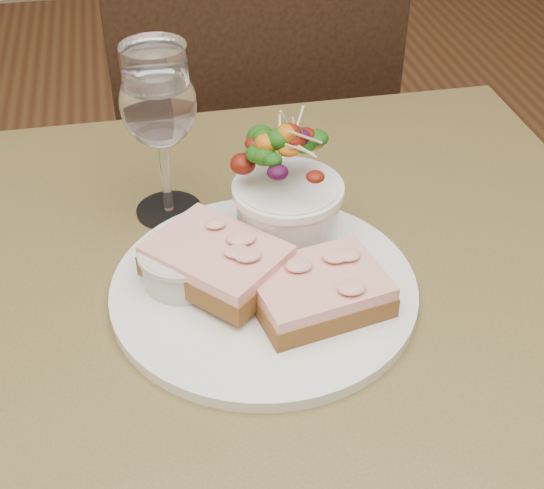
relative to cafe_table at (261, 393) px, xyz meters
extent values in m
cube|color=#4F4422|center=(0.00, 0.00, 0.08)|extent=(0.80, 0.80, 0.04)
cylinder|color=black|center=(0.34, 0.34, -0.29)|extent=(0.05, 0.05, 0.71)
cube|color=black|center=(0.08, 0.68, -0.20)|extent=(0.45, 0.45, 0.04)
cube|color=black|center=(0.09, 0.49, 0.03)|extent=(0.42, 0.07, 0.45)
cube|color=black|center=(0.08, 0.68, -0.42)|extent=(0.38, 0.38, 0.45)
cylinder|color=white|center=(0.01, 0.03, 0.11)|extent=(0.29, 0.29, 0.01)
cube|color=#4B2A14|center=(0.05, 0.00, 0.12)|extent=(0.13, 0.11, 0.02)
cube|color=#FFF0C1|center=(0.05, 0.00, 0.14)|extent=(0.13, 0.10, 0.01)
cube|color=#4B2A14|center=(-0.03, 0.04, 0.13)|extent=(0.15, 0.15, 0.02)
cube|color=#FFF0C1|center=(-0.03, 0.04, 0.15)|extent=(0.14, 0.15, 0.01)
cylinder|color=beige|center=(-0.06, 0.05, 0.13)|extent=(0.08, 0.08, 0.04)
cylinder|color=brown|center=(-0.06, 0.05, 0.15)|extent=(0.07, 0.07, 0.01)
cylinder|color=white|center=(0.05, 0.10, 0.14)|extent=(0.10, 0.10, 0.06)
ellipsoid|color=#0F3409|center=(0.05, 0.10, 0.20)|extent=(0.09, 0.09, 0.06)
ellipsoid|color=#0F3409|center=(-0.04, 0.12, 0.12)|extent=(0.04, 0.04, 0.01)
sphere|color=maroon|center=(-0.05, 0.11, 0.12)|extent=(0.02, 0.02, 0.02)
cylinder|color=white|center=(-0.07, 0.18, 0.10)|extent=(0.07, 0.07, 0.00)
cylinder|color=white|center=(-0.07, 0.18, 0.15)|extent=(0.01, 0.01, 0.09)
ellipsoid|color=white|center=(-0.07, 0.18, 0.23)|extent=(0.08, 0.08, 0.09)
camera|label=1|loc=(-0.09, -0.49, 0.58)|focal=50.00mm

